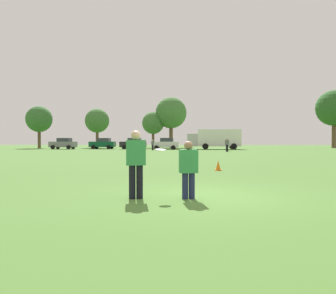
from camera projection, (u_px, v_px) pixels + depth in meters
The scene contains 17 objects.
ground_plane at pixel (204, 196), 8.66m from camera, with size 189.08×189.08×0.00m, color #47702D.
player_thrower at pixel (136, 160), 8.21m from camera, with size 0.52×0.36×1.69m.
player_defender at pixel (188, 167), 8.19m from camera, with size 0.48×0.34×1.43m.
frisbee at pixel (160, 150), 8.41m from camera, with size 0.27×0.27×0.07m.
traffic_cone at pixel (218, 166), 15.97m from camera, with size 0.32×0.32×0.48m.
parked_car_near_left at pixel (63, 143), 54.16m from camera, with size 4.26×2.33×1.82m.
parked_car_mid_left at pixel (103, 143), 55.46m from camera, with size 4.26×2.33×1.82m.
parked_car_center at pixel (133, 143), 54.37m from camera, with size 4.26×2.33×1.82m.
parked_car_mid_right at pixel (166, 144), 52.35m from camera, with size 4.26×2.33×1.82m.
box_truck at pixel (215, 138), 53.54m from camera, with size 8.58×3.20×3.18m.
bystander_sideline_watcher at pixel (153, 144), 49.53m from camera, with size 0.47×0.48×1.55m.
bystander_far_jogger at pixel (227, 144), 42.28m from camera, with size 0.53×0.52×1.70m.
tree_west_oak at pixel (39, 119), 60.07m from camera, with size 4.68×4.68×7.61m.
tree_west_maple at pixel (97, 121), 64.23m from camera, with size 4.65×4.65×7.56m.
tree_center_elm at pixel (153, 123), 63.67m from camera, with size 4.24×4.24×6.88m.
tree_east_birch at pixel (171, 113), 63.57m from camera, with size 5.95×5.95×9.67m.
tree_east_oak at pixel (334, 108), 62.00m from camera, with size 6.64×6.64×10.79m.
Camera 1 is at (-0.49, -8.66, 1.45)m, focal length 35.58 mm.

